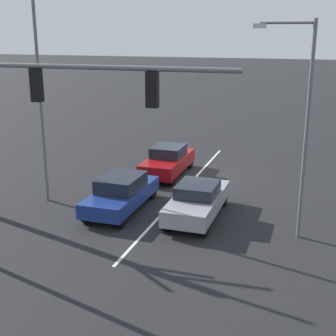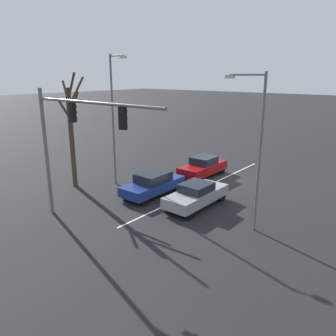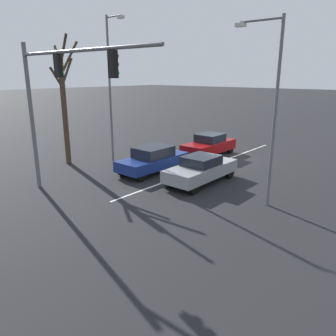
% 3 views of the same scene
% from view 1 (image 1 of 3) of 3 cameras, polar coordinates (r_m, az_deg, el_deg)
% --- Properties ---
extents(ground_plane, '(240.00, 240.00, 0.00)m').
position_cam_1_polar(ground_plane, '(25.21, 3.47, -1.03)').
color(ground_plane, black).
extents(lane_stripe_left_divider, '(0.12, 16.65, 0.01)m').
position_cam_1_polar(lane_stripe_left_divider, '(23.08, 1.99, -2.65)').
color(lane_stripe_left_divider, silver).
rests_on(lane_stripe_left_divider, ground_plane).
extents(car_gray_leftlane_front, '(1.80, 4.66, 1.49)m').
position_cam_1_polar(car_gray_leftlane_front, '(19.50, 3.62, -3.92)').
color(car_gray_leftlane_front, gray).
rests_on(car_gray_leftlane_front, ground_plane).
extents(car_navy_midlane_front, '(1.85, 4.66, 1.53)m').
position_cam_1_polar(car_navy_midlane_front, '(20.39, -5.73, -3.00)').
color(car_navy_midlane_front, navy).
rests_on(car_navy_midlane_front, ground_plane).
extents(car_maroon_midlane_second, '(1.82, 4.54, 1.58)m').
position_cam_1_polar(car_maroon_midlane_second, '(25.28, -0.01, 0.90)').
color(car_maroon_midlane_second, maroon).
rests_on(car_maroon_midlane_second, ground_plane).
extents(traffic_signal_gantry, '(8.77, 0.37, 7.11)m').
position_cam_1_polar(traffic_signal_gantry, '(14.42, -16.47, 5.94)').
color(traffic_signal_gantry, slate).
rests_on(traffic_signal_gantry, ground_plane).
extents(street_lamp_right_shoulder, '(1.56, 0.24, 9.12)m').
position_cam_1_polar(street_lamp_right_shoulder, '(21.14, -15.08, 9.33)').
color(street_lamp_right_shoulder, slate).
rests_on(street_lamp_right_shoulder, ground_plane).
extents(street_lamp_left_shoulder, '(2.13, 0.24, 7.92)m').
position_cam_1_polar(street_lamp_left_shoulder, '(17.27, 15.87, 6.06)').
color(street_lamp_left_shoulder, slate).
rests_on(street_lamp_left_shoulder, ground_plane).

